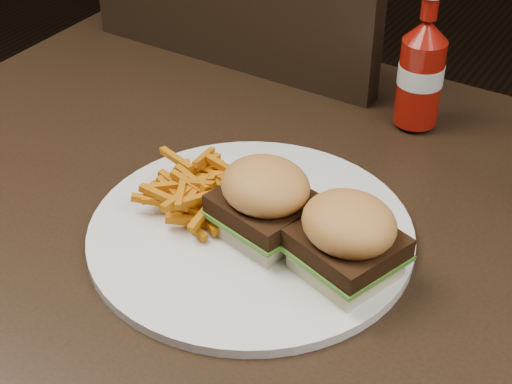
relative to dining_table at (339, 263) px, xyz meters
The scene contains 7 objects.
dining_table is the anchor object (origin of this frame).
chair_far 0.66m from the dining_table, 122.53° to the left, with size 0.47×0.47×0.04m, color black.
plate 0.09m from the dining_table, 159.89° to the right, with size 0.33×0.33×0.01m, color white.
sandwich_half_a 0.09m from the dining_table, 156.82° to the right, with size 0.08×0.08×0.02m, color beige.
sandwich_half_b 0.06m from the dining_table, 58.74° to the right, with size 0.08×0.08×0.02m, color beige.
fries_pile 0.17m from the dining_table, behind, with size 0.10×0.10×0.04m, color orange, non-canonical shape.
ketchup_bottle 0.28m from the dining_table, 96.47° to the left, with size 0.05×0.05×0.11m, color maroon.
Camera 1 is at (0.25, -0.56, 1.26)m, focal length 55.00 mm.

